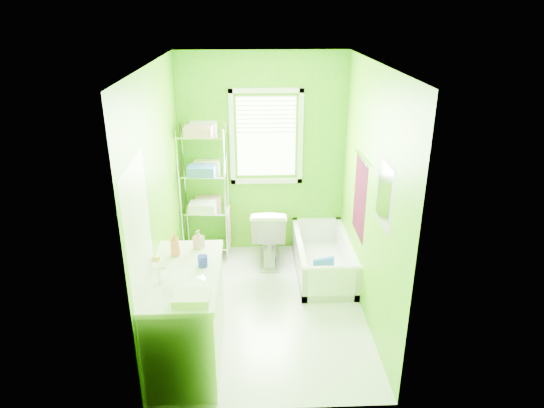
{
  "coord_description": "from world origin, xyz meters",
  "views": [
    {
      "loc": [
        -0.13,
        -4.5,
        3.1
      ],
      "look_at": [
        0.07,
        0.25,
        1.13
      ],
      "focal_mm": 32.0,
      "sensor_mm": 36.0,
      "label": 1
    }
  ],
  "objects_px": {
    "toilet": "(269,234)",
    "vanity": "(187,314)",
    "wire_shelf_unit": "(205,178)",
    "bathtub": "(323,263)"
  },
  "relations": [
    {
      "from": "wire_shelf_unit",
      "to": "toilet",
      "type": "bearing_deg",
      "value": -15.42
    },
    {
      "from": "toilet",
      "to": "vanity",
      "type": "height_order",
      "value": "vanity"
    },
    {
      "from": "toilet",
      "to": "vanity",
      "type": "bearing_deg",
      "value": 68.66
    },
    {
      "from": "bathtub",
      "to": "vanity",
      "type": "bearing_deg",
      "value": -134.48
    },
    {
      "from": "bathtub",
      "to": "toilet",
      "type": "height_order",
      "value": "toilet"
    },
    {
      "from": "vanity",
      "to": "wire_shelf_unit",
      "type": "height_order",
      "value": "wire_shelf_unit"
    },
    {
      "from": "bathtub",
      "to": "wire_shelf_unit",
      "type": "relative_size",
      "value": 0.79
    },
    {
      "from": "vanity",
      "to": "toilet",
      "type": "bearing_deg",
      "value": 66.04
    },
    {
      "from": "wire_shelf_unit",
      "to": "bathtub",
      "type": "bearing_deg",
      "value": -20.87
    },
    {
      "from": "toilet",
      "to": "vanity",
      "type": "xyz_separation_m",
      "value": [
        -0.81,
        -1.83,
        0.1
      ]
    }
  ]
}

